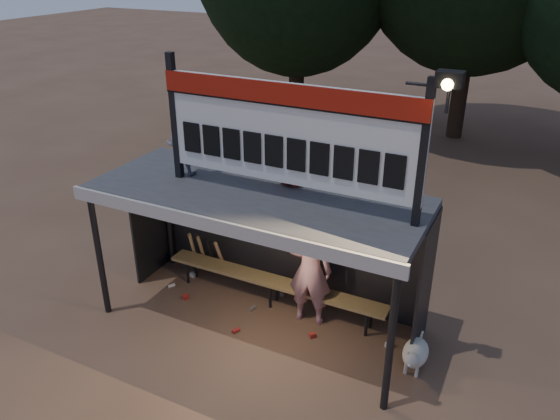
# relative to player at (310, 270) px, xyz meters

# --- Properties ---
(ground) EXTENTS (80.00, 80.00, 0.00)m
(ground) POSITION_rel_player_xyz_m (-0.73, -0.41, -0.96)
(ground) COLOR brown
(ground) RESTS_ON ground
(player) EXTENTS (0.75, 0.54, 1.91)m
(player) POSITION_rel_player_xyz_m (0.00, 0.00, 0.00)
(player) COLOR silver
(player) RESTS_ON ground
(child_a) EXTENTS (0.54, 0.48, 0.93)m
(child_a) POSITION_rel_player_xyz_m (-2.12, -0.28, 1.83)
(child_a) COLOR slate
(child_a) RESTS_ON dugout_shelter
(child_b) EXTENTS (0.54, 0.39, 1.03)m
(child_b) POSITION_rel_player_xyz_m (-0.38, 0.10, 1.88)
(child_b) COLOR maroon
(child_b) RESTS_ON dugout_shelter
(dugout_shelter) EXTENTS (5.10, 2.08, 2.32)m
(dugout_shelter) POSITION_rel_player_xyz_m (-0.73, -0.17, 0.89)
(dugout_shelter) COLOR #3B3B3E
(dugout_shelter) RESTS_ON ground
(scoreboard_assembly) EXTENTS (4.10, 0.27, 1.99)m
(scoreboard_assembly) POSITION_rel_player_xyz_m (-0.17, -0.42, 2.37)
(scoreboard_assembly) COLOR black
(scoreboard_assembly) RESTS_ON dugout_shelter
(bench) EXTENTS (4.00, 0.35, 0.48)m
(bench) POSITION_rel_player_xyz_m (-0.73, 0.14, -0.52)
(bench) COLOR olive
(bench) RESTS_ON ground
(dog) EXTENTS (0.36, 0.81, 0.49)m
(dog) POSITION_rel_player_xyz_m (1.84, -0.40, -0.68)
(dog) COLOR silver
(dog) RESTS_ON ground
(bats) EXTENTS (0.68, 0.35, 0.84)m
(bats) POSITION_rel_player_xyz_m (-2.24, 0.41, -0.53)
(bats) COLOR #9E7B49
(bats) RESTS_ON ground
(litter) EXTENTS (4.10, 1.39, 0.08)m
(litter) POSITION_rel_player_xyz_m (-1.02, -0.19, -0.92)
(litter) COLOR #AC231D
(litter) RESTS_ON ground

